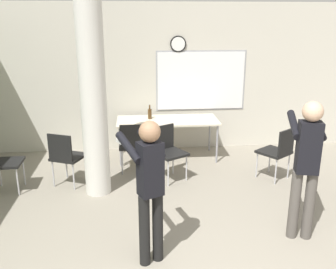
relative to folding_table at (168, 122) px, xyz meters
name	(u,v)px	position (x,y,z in m)	size (l,w,h in m)	color
wall_back	(168,78)	(0.07, 0.61, 0.71)	(8.00, 0.15, 2.80)	beige
support_pillar	(93,101)	(-1.17, -1.34, 0.71)	(0.37, 0.37, 2.80)	silver
folding_table	(168,122)	(0.00, 0.00, 0.00)	(1.84, 0.79, 0.74)	beige
bottle_on_table	(150,114)	(-0.32, 0.10, 0.14)	(0.07, 0.07, 0.26)	#4C3319
chair_table_left	(132,143)	(-0.65, -0.62, -0.18)	(0.45, 0.45, 0.87)	black
chair_near_pillar	(66,155)	(-1.66, -1.08, -0.18)	(0.58, 0.58, 0.87)	black
chair_mid_room	(278,150)	(1.66, -1.15, -0.18)	(0.61, 0.61, 0.87)	black
chair_table_front	(168,149)	(-0.08, -0.94, -0.18)	(0.60, 0.60, 0.87)	black
chair_by_left_wall	(1,159)	(-2.59, -1.18, -0.18)	(0.45, 0.45, 0.87)	black
person_playing_side	(306,160)	(1.33, -2.78, 0.28)	(0.47, 0.68, 1.66)	#514C47
person_playing_front	(149,182)	(-0.47, -3.09, 0.23)	(0.52, 0.63, 1.57)	black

